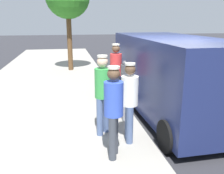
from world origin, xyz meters
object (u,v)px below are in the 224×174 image
(pedestrian_in_red, at_px, (116,70))
(pedestrian_in_green, at_px, (103,90))
(parked_van, at_px, (171,73))
(parking_meter_near, at_px, (124,81))
(pedestrian_in_white, at_px, (130,98))
(pedestrian_in_blue, at_px, (114,107))

(pedestrian_in_red, distance_m, pedestrian_in_green, 2.09)
(parked_van, bearing_deg, parking_meter_near, 25.56)
(pedestrian_in_green, height_order, parked_van, parked_van)
(pedestrian_in_green, relative_size, parked_van, 0.33)
(pedestrian_in_red, height_order, pedestrian_in_green, pedestrian_in_red)
(parking_meter_near, height_order, pedestrian_in_green, pedestrian_in_green)
(pedestrian_in_white, xyz_separation_m, parked_van, (-1.63, -1.72, 0.07))
(pedestrian_in_red, xyz_separation_m, pedestrian_in_blue, (0.64, 2.95, -0.06))
(pedestrian_in_green, relative_size, pedestrian_in_white, 1.06)
(parking_meter_near, xyz_separation_m, parked_van, (-1.50, -0.72, -0.03))
(parking_meter_near, bearing_deg, pedestrian_in_green, 42.87)
(pedestrian_in_blue, distance_m, parked_van, 3.06)
(pedestrian_in_white, bearing_deg, pedestrian_in_green, -42.63)
(parking_meter_near, relative_size, pedestrian_in_red, 0.85)
(pedestrian_in_red, height_order, parked_van, parked_van)
(parking_meter_near, distance_m, parked_van, 1.66)
(pedestrian_in_red, xyz_separation_m, pedestrian_in_white, (0.21, 2.41, -0.09))
(parking_meter_near, distance_m, pedestrian_in_red, 1.42)
(parked_van, bearing_deg, pedestrian_in_white, 46.48)
(pedestrian_in_green, bearing_deg, parking_meter_near, -137.13)
(parking_meter_near, height_order, pedestrian_in_blue, pedestrian_in_blue)
(pedestrian_in_white, bearing_deg, parked_van, -133.52)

